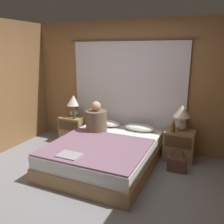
{
  "coord_description": "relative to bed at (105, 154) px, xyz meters",
  "views": [
    {
      "loc": [
        1.63,
        -2.63,
        1.94
      ],
      "look_at": [
        0.0,
        1.03,
        0.89
      ],
      "focal_mm": 38.0,
      "sensor_mm": 36.0,
      "label": 1
    }
  ],
  "objects": [
    {
      "name": "ground_plane",
      "position": [
        0.0,
        -0.74,
        -0.22
      ],
      "size": [
        16.0,
        16.0,
        0.0
      ],
      "primitive_type": "plane",
      "color": "gray"
    },
    {
      "name": "wall_back",
      "position": [
        0.0,
        1.1,
        1.03
      ],
      "size": [
        4.25,
        0.06,
        2.5
      ],
      "color": "olive",
      "rests_on": "ground_plane"
    },
    {
      "name": "curtain_panel",
      "position": [
        0.0,
        1.04,
        0.85
      ],
      "size": [
        2.54,
        0.02,
        2.13
      ],
      "color": "silver",
      "rests_on": "ground_plane"
    },
    {
      "name": "bed",
      "position": [
        0.0,
        0.0,
        0.0
      ],
      "size": [
        1.6,
        1.97,
        0.44
      ],
      "color": "#99754C",
      "rests_on": "ground_plane"
    },
    {
      "name": "nightstand_left",
      "position": [
        -1.12,
        0.75,
        0.06
      ],
      "size": [
        0.51,
        0.42,
        0.55
      ],
      "color": "#937047",
      "rests_on": "ground_plane"
    },
    {
      "name": "nightstand_right",
      "position": [
        1.12,
        0.75,
        0.06
      ],
      "size": [
        0.51,
        0.42,
        0.55
      ],
      "color": "#937047",
      "rests_on": "ground_plane"
    },
    {
      "name": "lamp_left",
      "position": [
        -1.12,
        0.8,
        0.62
      ],
      "size": [
        0.3,
        0.3,
        0.46
      ],
      "color": "#B2A899",
      "rests_on": "nightstand_left"
    },
    {
      "name": "lamp_right",
      "position": [
        1.12,
        0.8,
        0.62
      ],
      "size": [
        0.3,
        0.3,
        0.46
      ],
      "color": "#B2A899",
      "rests_on": "nightstand_right"
    },
    {
      "name": "pillow_left",
      "position": [
        -0.35,
        0.79,
        0.28
      ],
      "size": [
        0.6,
        0.3,
        0.12
      ],
      "color": "white",
      "rests_on": "bed"
    },
    {
      "name": "pillow_right",
      "position": [
        0.35,
        0.79,
        0.28
      ],
      "size": [
        0.6,
        0.3,
        0.12
      ],
      "color": "white",
      "rests_on": "bed"
    },
    {
      "name": "blanket_on_bed",
      "position": [
        0.0,
        -0.29,
        0.24
      ],
      "size": [
        1.54,
        1.33,
        0.03
      ],
      "color": "slate",
      "rests_on": "bed"
    },
    {
      "name": "person_left_in_bed",
      "position": [
        -0.38,
        0.42,
        0.45
      ],
      "size": [
        0.4,
        0.4,
        0.58
      ],
      "color": "brown",
      "rests_on": "bed"
    },
    {
      "name": "beer_bottle_on_left_stand",
      "position": [
        -1.02,
        0.64,
        0.42
      ],
      "size": [
        0.06,
        0.06,
        0.22
      ],
      "color": "#2D4C28",
      "rests_on": "nightstand_left"
    },
    {
      "name": "beer_bottle_on_right_stand",
      "position": [
        1.01,
        0.64,
        0.42
      ],
      "size": [
        0.06,
        0.06,
        0.21
      ],
      "color": "#513819",
      "rests_on": "nightstand_right"
    },
    {
      "name": "laptop_on_bed",
      "position": [
        -0.21,
        -0.75,
        0.26
      ],
      "size": [
        0.33,
        0.24,
        0.02
      ],
      "color": "#9EA0A5",
      "rests_on": "blanket_on_bed"
    },
    {
      "name": "handbag_on_floor",
      "position": [
        1.16,
        0.31,
        -0.09
      ],
      "size": [
        0.29,
        0.18,
        0.38
      ],
      "color": "brown",
      "rests_on": "ground_plane"
    }
  ]
}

